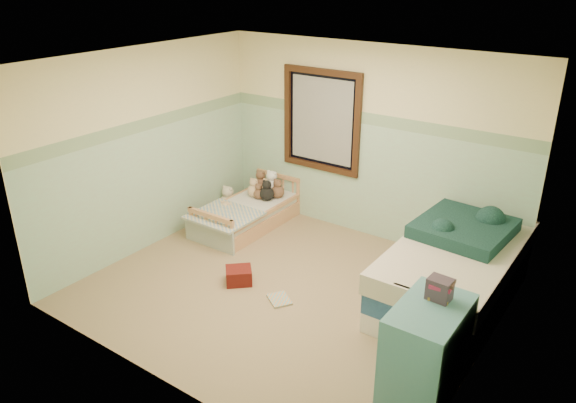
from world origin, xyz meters
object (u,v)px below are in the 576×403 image
Objects in this scene: toddler_bed_frame at (248,219)px; dresser at (426,349)px; red_pillow at (239,276)px; plush_floor_cream at (228,203)px; twin_bed_frame at (452,291)px; floor_book at (279,300)px; plush_floor_tan at (227,218)px.

toddler_bed_frame is 3.65m from dresser.
dresser is 2.85× the size of red_pillow.
red_pillow is at bearing -45.68° from plush_floor_cream.
floor_book is at bearing -144.16° from twin_bed_frame.
twin_bed_frame is 2.61× the size of dresser.
plush_floor_cream is 0.97× the size of floor_book.
dresser reaches higher than floor_book.
toddler_bed_frame is 2.97m from twin_bed_frame.
toddler_bed_frame is 5.71× the size of plush_floor_cream.
floor_book is (1.68, -1.07, -0.11)m from plush_floor_tan.
plush_floor_cream is at bearing 173.90° from twin_bed_frame.
red_pillow is 1.06× the size of floor_book.
red_pillow is 0.60m from floor_book.
red_pillow is at bearing -153.33° from twin_bed_frame.
plush_floor_cream is 0.92× the size of red_pillow.
plush_floor_cream is 4.22m from dresser.
twin_bed_frame is at bearing 0.41° from plush_floor_tan.
plush_floor_cream is 2.00m from red_pillow.
plush_floor_tan reaches higher than floor_book.
twin_bed_frame reaches higher than red_pillow.
plush_floor_tan is at bearing 157.38° from dresser.
toddler_bed_frame is 5.25× the size of red_pillow.
dresser is 2.44m from red_pillow.
plush_floor_tan is 3.19m from twin_bed_frame.
twin_bed_frame reaches higher than toddler_bed_frame.
toddler_bed_frame is 0.57m from plush_floor_cream.
toddler_bed_frame reaches higher than red_pillow.
dresser reaches higher than toddler_bed_frame.
red_pillow is at bearing 170.20° from dresser.
plush_floor_tan is at bearing -51.72° from plush_floor_cream.
dresser reaches higher than red_pillow.
plush_floor_tan is at bearing -179.59° from twin_bed_frame.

